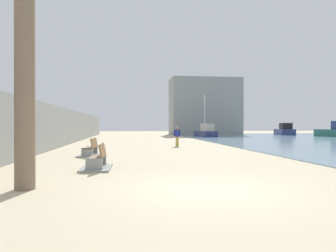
% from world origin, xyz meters
% --- Properties ---
extents(ground_plane, '(120.00, 120.00, 0.00)m').
position_xyz_m(ground_plane, '(0.00, 18.00, 0.00)').
color(ground_plane, '#C6B793').
extents(seawall, '(0.80, 64.00, 3.08)m').
position_xyz_m(seawall, '(-7.50, 18.00, 1.54)').
color(seawall, gray).
rests_on(seawall, ground).
extents(bench_near, '(1.15, 2.12, 0.98)m').
position_xyz_m(bench_near, '(-3.23, 4.29, 0.23)').
color(bench_near, gray).
rests_on(bench_near, ground).
extents(bench_far, '(1.24, 2.17, 0.98)m').
position_xyz_m(bench_far, '(-4.09, 9.57, 0.23)').
color(bench_far, gray).
rests_on(bench_far, ground).
extents(person_walking, '(0.53, 0.21, 1.55)m').
position_xyz_m(person_walking, '(1.83, 16.54, 0.89)').
color(person_walking, gold).
rests_on(person_walking, ground).
extents(person_standing, '(0.46, 0.32, 1.57)m').
position_xyz_m(person_standing, '(1.86, 16.71, 0.90)').
color(person_standing, '#333338').
rests_on(person_standing, ground).
extents(boat_distant, '(3.07, 5.06, 1.99)m').
position_xyz_m(boat_distant, '(24.21, 41.95, 0.77)').
color(boat_distant, navy).
rests_on(boat_distant, water_bay).
extents(boat_nearest, '(2.34, 5.50, 6.08)m').
position_xyz_m(boat_nearest, '(9.14, 36.20, 0.73)').
color(boat_nearest, navy).
rests_on(boat_nearest, water_bay).
extents(harbor_building, '(12.00, 6.00, 9.80)m').
position_xyz_m(harbor_building, '(11.40, 46.00, 4.90)').
color(harbor_building, gray).
rests_on(harbor_building, ground).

